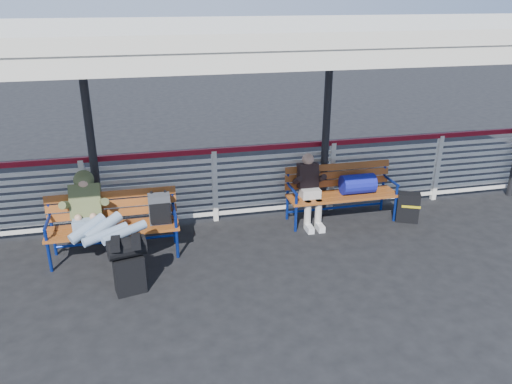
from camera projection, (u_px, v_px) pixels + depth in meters
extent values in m
plane|color=black|center=(238.00, 280.00, 6.55)|extent=(60.00, 60.00, 0.00)
cube|color=silver|center=(215.00, 186.00, 8.05)|extent=(12.00, 0.04, 1.04)
cube|color=maroon|center=(214.00, 151.00, 7.82)|extent=(12.00, 0.06, 0.08)
cube|color=silver|center=(221.00, 30.00, 6.22)|extent=(12.60, 3.60, 0.16)
cube|color=silver|center=(252.00, 57.00, 4.69)|extent=(12.60, 0.06, 0.30)
cylinder|color=black|center=(91.00, 142.00, 7.20)|extent=(0.12, 0.12, 3.00)
cylinder|color=black|center=(326.00, 128.00, 7.96)|extent=(0.12, 0.12, 3.00)
cube|color=black|center=(130.00, 274.00, 6.20)|extent=(0.40, 0.29, 0.50)
cylinder|color=black|center=(127.00, 248.00, 6.06)|extent=(0.50, 0.35, 0.25)
cube|color=#A04F1F|center=(114.00, 229.00, 6.95)|extent=(1.80, 0.50, 0.04)
cube|color=#A04F1F|center=(112.00, 204.00, 7.08)|extent=(1.80, 0.10, 0.40)
cylinder|color=#0D2996|center=(49.00, 257.00, 6.67)|extent=(0.04, 0.04, 0.45)
cylinder|color=#0D2996|center=(177.00, 243.00, 7.03)|extent=(0.04, 0.04, 0.45)
cylinder|color=#0D2996|center=(52.00, 227.00, 7.01)|extent=(0.04, 0.04, 0.90)
cylinder|color=#0D2996|center=(174.00, 215.00, 7.37)|extent=(0.04, 0.04, 0.90)
cube|color=#44454A|center=(160.00, 209.00, 7.01)|extent=(0.30, 0.19, 0.43)
cube|color=#A04F1F|center=(343.00, 196.00, 8.08)|extent=(1.80, 0.50, 0.04)
cube|color=#A04F1F|center=(338.00, 175.00, 8.22)|extent=(1.80, 0.10, 0.40)
cylinder|color=#0D2996|center=(296.00, 218.00, 7.80)|extent=(0.04, 0.04, 0.45)
cylinder|color=#0D2996|center=(395.00, 208.00, 8.16)|extent=(0.04, 0.04, 0.45)
cylinder|color=#0D2996|center=(288.00, 194.00, 8.15)|extent=(0.04, 0.04, 0.90)
cylinder|color=#0D2996|center=(383.00, 185.00, 8.50)|extent=(0.04, 0.04, 0.90)
cylinder|color=navy|center=(358.00, 184.00, 8.07)|extent=(0.55, 0.32, 0.32)
cube|color=#7D8BA9|center=(87.00, 224.00, 6.88)|extent=(0.36, 0.26, 0.18)
cube|color=#50572E|center=(86.00, 201.00, 6.97)|extent=(0.42, 0.38, 0.53)
sphere|color=#50572E|center=(84.00, 180.00, 6.95)|extent=(0.28, 0.28, 0.28)
sphere|color=tan|center=(84.00, 182.00, 6.92)|extent=(0.21, 0.21, 0.21)
cube|color=black|center=(115.00, 244.00, 5.95)|extent=(0.11, 0.27, 0.10)
cube|color=black|center=(136.00, 242.00, 6.00)|extent=(0.11, 0.27, 0.10)
cube|color=#B8B1A6|center=(310.00, 193.00, 7.96)|extent=(0.30, 0.24, 0.16)
cube|color=black|center=(308.00, 176.00, 8.00)|extent=(0.32, 0.23, 0.42)
sphere|color=tan|center=(308.00, 159.00, 7.91)|extent=(0.19, 0.19, 0.19)
cylinder|color=#B8B1A6|center=(308.00, 215.00, 7.89)|extent=(0.11, 0.11, 0.46)
cylinder|color=#B8B1A6|center=(318.00, 214.00, 7.93)|extent=(0.11, 0.11, 0.46)
cube|color=silver|center=(309.00, 228.00, 7.87)|extent=(0.10, 0.24, 0.10)
cube|color=silver|center=(320.00, 227.00, 7.91)|extent=(0.10, 0.24, 0.10)
cube|color=black|center=(408.00, 207.00, 8.15)|extent=(0.40, 0.33, 0.49)
cube|color=gold|center=(411.00, 207.00, 8.04)|extent=(0.28, 0.14, 0.04)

